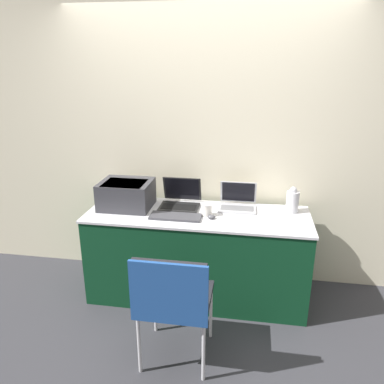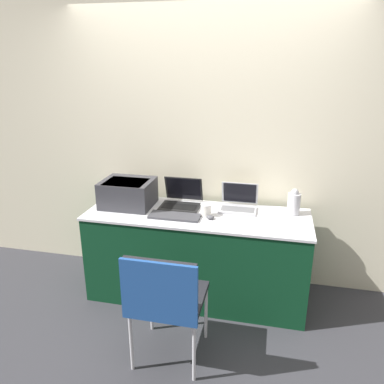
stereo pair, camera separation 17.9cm
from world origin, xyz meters
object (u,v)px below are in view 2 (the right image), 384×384
at_px(printer, 128,192).
at_px(chair, 165,296).
at_px(metal_pitcher, 294,203).
at_px(laptop_right, 238,203).
at_px(laptop_left, 181,200).
at_px(mouse, 210,217).
at_px(coffee_cup, 206,210).
at_px(external_keyboard, 175,216).

xyz_separation_m(printer, chair, (0.61, -0.93, -0.36)).
height_order(printer, metal_pitcher, printer).
bearing_deg(laptop_right, metal_pitcher, -2.41).
height_order(laptop_left, mouse, laptop_left).
bearing_deg(coffee_cup, printer, 173.81).
bearing_deg(laptop_right, external_keyboard, -148.10).
bearing_deg(metal_pitcher, external_keyboard, -163.28).
relative_size(external_keyboard, coffee_cup, 4.05).
bearing_deg(laptop_right, mouse, -125.07).
bearing_deg(mouse, printer, 169.47).
height_order(laptop_right, coffee_cup, laptop_right).
distance_m(external_keyboard, chair, 0.81).
height_order(printer, laptop_right, printer).
xyz_separation_m(laptop_right, metal_pitcher, (0.47, -0.02, 0.05)).
relative_size(laptop_left, chair, 0.39).
bearing_deg(printer, laptop_right, 8.15).
relative_size(external_keyboard, metal_pitcher, 1.87).
bearing_deg(printer, external_keyboard, -19.61).
relative_size(laptop_right, external_keyboard, 0.76).
distance_m(printer, coffee_cup, 0.73).
bearing_deg(metal_pitcher, coffee_cup, -164.51).
bearing_deg(mouse, coffee_cup, 127.19).
bearing_deg(chair, printer, 123.37).
bearing_deg(metal_pitcher, laptop_left, -178.84).
relative_size(laptop_left, external_keyboard, 0.81).
bearing_deg(chair, external_keyboard, 100.17).
height_order(printer, mouse, printer).
relative_size(coffee_cup, chair, 0.12).
height_order(laptop_left, external_keyboard, laptop_left).
relative_size(laptop_right, chair, 0.36).
distance_m(printer, metal_pitcher, 1.45).
distance_m(coffee_cup, metal_pitcher, 0.74).
bearing_deg(laptop_left, laptop_right, 4.43).
xyz_separation_m(laptop_right, chair, (-0.36, -1.07, -0.28)).
distance_m(printer, mouse, 0.79).
distance_m(laptop_right, coffee_cup, 0.33).
bearing_deg(external_keyboard, metal_pitcher, 16.72).
distance_m(coffee_cup, mouse, 0.09).
bearing_deg(coffee_cup, laptop_right, 41.27).
xyz_separation_m(laptop_left, metal_pitcher, (0.98, 0.02, 0.05)).
bearing_deg(laptop_right, coffee_cup, -138.73).
relative_size(laptop_right, mouse, 4.98).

